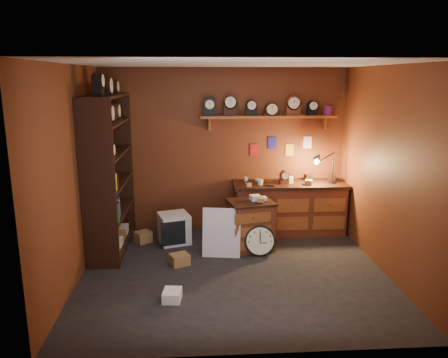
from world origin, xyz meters
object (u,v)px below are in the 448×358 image
workbench (289,205)px  big_round_clock (260,241)px  low_cabinet (251,223)px  shelving_unit (107,167)px

workbench → big_round_clock: 1.16m
workbench → low_cabinet: workbench is taller
shelving_unit → big_round_clock: shelving_unit is taller
shelving_unit → workbench: (2.84, 0.49, -0.78)m
workbench → big_round_clock: bearing=-123.2°
shelving_unit → big_round_clock: bearing=-11.5°
workbench → low_cabinet: size_ratio=2.23×
workbench → low_cabinet: (-0.72, -0.66, -0.07)m
workbench → low_cabinet: 0.98m
shelving_unit → low_cabinet: shelving_unit is taller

